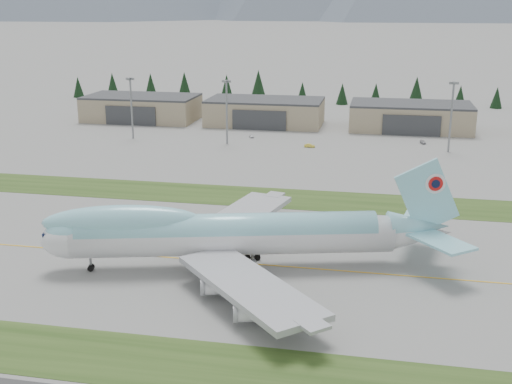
% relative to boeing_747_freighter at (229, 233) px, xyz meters
% --- Properties ---
extents(ground, '(7000.00, 7000.00, 0.00)m').
position_rel_boeing_747_freighter_xyz_m(ground, '(-5.93, 2.53, -7.06)').
color(ground, slate).
rests_on(ground, ground).
extents(grass_strip_near, '(400.00, 14.00, 0.08)m').
position_rel_boeing_747_freighter_xyz_m(grass_strip_near, '(-5.93, -35.47, -7.06)').
color(grass_strip_near, '#2A4518').
rests_on(grass_strip_near, ground).
extents(grass_strip_far, '(400.00, 18.00, 0.08)m').
position_rel_boeing_747_freighter_xyz_m(grass_strip_far, '(-5.93, 47.53, -7.06)').
color(grass_strip_far, '#2A4518').
rests_on(grass_strip_far, ground).
extents(taxiway_line_main, '(400.00, 0.40, 0.02)m').
position_rel_boeing_747_freighter_xyz_m(taxiway_line_main, '(-5.93, 2.53, -7.06)').
color(taxiway_line_main, gold).
rests_on(taxiway_line_main, ground).
extents(boeing_747_freighter, '(81.44, 68.01, 21.41)m').
position_rel_boeing_747_freighter_xyz_m(boeing_747_freighter, '(0.00, 0.00, 0.00)').
color(boeing_747_freighter, silver).
rests_on(boeing_747_freighter, ground).
extents(hangar_left, '(48.00, 26.60, 10.80)m').
position_rel_boeing_747_freighter_xyz_m(hangar_left, '(-75.93, 152.42, -1.67)').
color(hangar_left, gray).
rests_on(hangar_left, ground).
extents(hangar_center, '(48.00, 26.60, 10.80)m').
position_rel_boeing_747_freighter_xyz_m(hangar_center, '(-20.93, 152.42, -1.67)').
color(hangar_center, gray).
rests_on(hangar_center, ground).
extents(hangar_right, '(48.00, 26.60, 10.80)m').
position_rel_boeing_747_freighter_xyz_m(hangar_right, '(39.07, 152.42, -1.67)').
color(hangar_right, gray).
rests_on(hangar_right, ground).
extents(floodlight_masts, '(161.04, 8.00, 24.06)m').
position_rel_boeing_747_freighter_xyz_m(floodlight_masts, '(24.64, 113.38, 8.92)').
color(floodlight_masts, gray).
rests_on(floodlight_masts, ground).
extents(service_vehicle_a, '(2.49, 3.61, 1.14)m').
position_rel_boeing_747_freighter_xyz_m(service_vehicle_a, '(-20.96, 124.07, -7.06)').
color(service_vehicle_a, white).
rests_on(service_vehicle_a, ground).
extents(service_vehicle_b, '(3.85, 1.49, 1.25)m').
position_rel_boeing_747_freighter_xyz_m(service_vehicle_b, '(2.86, 111.01, -7.06)').
color(service_vehicle_b, gold).
rests_on(service_vehicle_b, ground).
extents(service_vehicle_c, '(2.43, 4.07, 1.11)m').
position_rel_boeing_747_freighter_xyz_m(service_vehicle_c, '(42.94, 125.17, -7.06)').
color(service_vehicle_c, '#9F9EA2').
rests_on(service_vehicle_c, ground).
extents(conifer_belt, '(269.20, 13.68, 16.45)m').
position_rel_boeing_747_freighter_xyz_m(conifer_belt, '(-2.51, 215.64, -0.06)').
color(conifer_belt, black).
rests_on(conifer_belt, ground).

